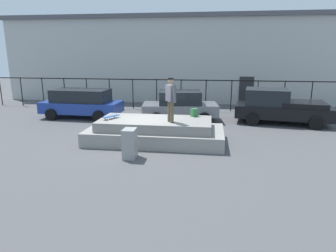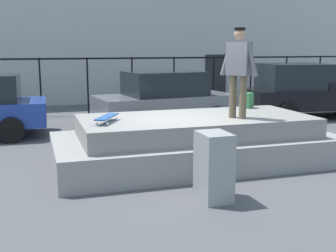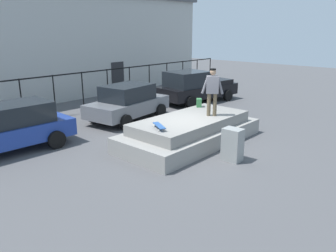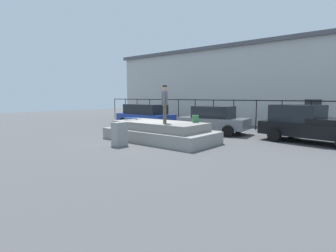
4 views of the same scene
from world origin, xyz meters
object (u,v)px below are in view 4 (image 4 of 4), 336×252
(backpack, at_px, (195,119))
(car_grey_sedan_mid, at_px, (213,119))
(skateboard, at_px, (132,118))
(utility_box, at_px, (119,134))
(car_black_pickup_far, at_px, (311,124))
(car_blue_hatchback_near, at_px, (145,115))
(skateboarder, at_px, (165,102))

(backpack, relative_size, car_grey_sedan_mid, 0.08)
(skateboard, bearing_deg, utility_box, -56.26)
(utility_box, bearing_deg, car_black_pickup_far, 44.00)
(skateboard, relative_size, car_grey_sedan_mid, 0.19)
(car_blue_hatchback_near, bearing_deg, skateboarder, -38.15)
(skateboarder, distance_m, car_grey_sedan_mid, 4.71)
(car_black_pickup_far, bearing_deg, utility_box, -134.97)
(car_grey_sedan_mid, relative_size, utility_box, 3.99)
(backpack, bearing_deg, car_black_pickup_far, -2.17)
(car_grey_sedan_mid, height_order, car_black_pickup_far, car_black_pickup_far)
(skateboard, relative_size, car_blue_hatchback_near, 0.18)
(car_grey_sedan_mid, bearing_deg, car_blue_hatchback_near, -179.19)
(skateboard, height_order, car_grey_sedan_mid, car_grey_sedan_mid)
(car_blue_hatchback_near, bearing_deg, backpack, -26.29)
(backpack, height_order, car_black_pickup_far, car_black_pickup_far)
(skateboarder, relative_size, skateboard, 2.14)
(car_grey_sedan_mid, height_order, utility_box, car_grey_sedan_mid)
(car_black_pickup_far, bearing_deg, skateboarder, -137.64)
(skateboarder, height_order, car_grey_sedan_mid, skateboarder)
(skateboard, relative_size, backpack, 2.36)
(backpack, distance_m, car_blue_hatchback_near, 7.35)
(utility_box, bearing_deg, car_blue_hatchback_near, 124.99)
(car_blue_hatchback_near, bearing_deg, utility_box, -53.98)
(skateboarder, relative_size, backpack, 5.05)
(skateboard, relative_size, utility_box, 0.77)
(car_black_pickup_far, bearing_deg, car_grey_sedan_mid, -178.62)
(car_grey_sedan_mid, xyz_separation_m, car_black_pickup_far, (5.24, 0.13, 0.06))
(skateboarder, distance_m, skateboard, 2.70)
(skateboard, distance_m, utility_box, 2.41)
(utility_box, bearing_deg, skateboarder, 52.94)
(skateboard, height_order, car_blue_hatchback_near, car_blue_hatchback_near)
(backpack, height_order, car_blue_hatchback_near, car_blue_hatchback_near)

